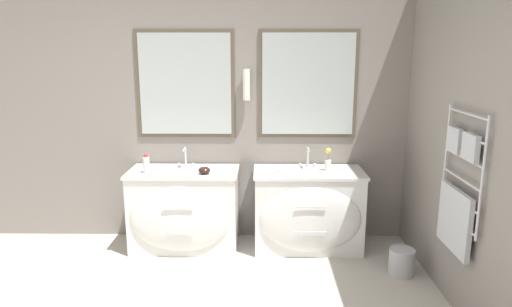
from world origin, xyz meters
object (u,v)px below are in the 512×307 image
at_px(vanity_right, 308,210).
at_px(flower_vase, 328,161).
at_px(vanity_left, 184,210).
at_px(toiletry_bottle, 146,164).
at_px(waste_bin, 401,261).
at_px(amenity_bowl, 204,170).

relative_size(vanity_right, flower_vase, 4.77).
bearing_deg(vanity_left, flower_vase, 2.19).
height_order(toiletry_bottle, waste_bin, toiletry_bottle).
bearing_deg(toiletry_bottle, vanity_left, 9.18).
bearing_deg(flower_vase, amenity_bowl, -173.16).
height_order(vanity_left, toiletry_bottle, toiletry_bottle).
distance_m(vanity_left, vanity_right, 1.19).
distance_m(vanity_right, amenity_bowl, 1.06).
bearing_deg(amenity_bowl, vanity_right, 5.05).
relative_size(vanity_left, amenity_bowl, 9.41).
height_order(vanity_right, toiletry_bottle, toiletry_bottle).
xyz_separation_m(toiletry_bottle, flower_vase, (1.69, 0.11, 0.01)).
distance_m(vanity_left, amenity_bowl, 0.47).
bearing_deg(flower_vase, vanity_right, -163.81).
distance_m(vanity_left, flower_vase, 1.45).
bearing_deg(waste_bin, vanity_left, 164.74).
xyz_separation_m(vanity_left, amenity_bowl, (0.21, -0.09, 0.41)).
bearing_deg(toiletry_bottle, amenity_bowl, -3.47).
bearing_deg(amenity_bowl, flower_vase, 6.84).
relative_size(vanity_left, waste_bin, 4.46).
bearing_deg(waste_bin, vanity_right, 144.83).
bearing_deg(toiletry_bottle, waste_bin, -11.85).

